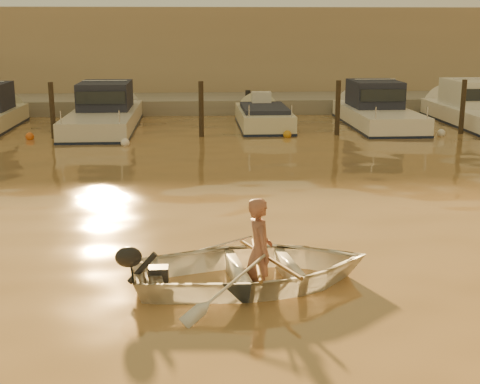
{
  "coord_description": "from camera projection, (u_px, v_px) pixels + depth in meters",
  "views": [
    {
      "loc": [
        -0.47,
        -10.36,
        3.98
      ],
      "look_at": [
        0.42,
        2.44,
        0.75
      ],
      "focal_mm": 50.0,
      "sensor_mm": 36.0,
      "label": 1
    }
  ],
  "objects": [
    {
      "name": "moored_boat_2",
      "position": [
        104.0,
        113.0,
        26.08
      ],
      "size": [
        2.45,
        8.14,
        1.75
      ],
      "primitive_type": null,
      "color": "silver",
      "rests_on": "ground_plane"
    },
    {
      "name": "person",
      "position": [
        260.0,
        251.0,
        10.39
      ],
      "size": [
        0.49,
        0.67,
        1.7
      ],
      "primitive_type": "imported",
      "rotation": [
        0.0,
        0.0,
        1.71
      ],
      "color": "#8D5646",
      "rests_on": "dinghy"
    },
    {
      "name": "piling_4",
      "position": [
        462.0,
        110.0,
        24.79
      ],
      "size": [
        0.18,
        0.18,
        2.2
      ],
      "primitive_type": "cylinder",
      "color": "#2D2319",
      "rests_on": "ground_plane"
    },
    {
      "name": "fender_d",
      "position": [
        287.0,
        135.0,
        24.17
      ],
      "size": [
        0.3,
        0.3,
        0.3
      ],
      "primitive_type": "sphere",
      "color": "orange",
      "rests_on": "ground_plane"
    },
    {
      "name": "moored_boat_5",
      "position": [
        478.0,
        109.0,
        27.09
      ],
      "size": [
        2.38,
        7.94,
        1.75
      ],
      "primitive_type": null,
      "color": "white",
      "rests_on": "ground_plane"
    },
    {
      "name": "quay",
      "position": [
        204.0,
        107.0,
        31.79
      ],
      "size": [
        52.0,
        4.0,
        1.0
      ],
      "primitive_type": "cube",
      "color": "gray",
      "rests_on": "ground_plane"
    },
    {
      "name": "moored_boat_3",
      "position": [
        264.0,
        121.0,
        26.6
      ],
      "size": [
        1.95,
        5.67,
        0.95
      ],
      "primitive_type": null,
      "color": "beige",
      "rests_on": "ground_plane"
    },
    {
      "name": "fender_e",
      "position": [
        441.0,
        133.0,
        24.48
      ],
      "size": [
        0.3,
        0.3,
        0.3
      ],
      "primitive_type": "sphere",
      "color": "silver",
      "rests_on": "ground_plane"
    },
    {
      "name": "fender_b",
      "position": [
        30.0,
        137.0,
        23.72
      ],
      "size": [
        0.3,
        0.3,
        0.3
      ],
      "primitive_type": "sphere",
      "color": "#DC5E19",
      "rests_on": "ground_plane"
    },
    {
      "name": "moored_boat_4",
      "position": [
        378.0,
        110.0,
        26.81
      ],
      "size": [
        2.35,
        7.21,
        1.75
      ],
      "primitive_type": null,
      "color": "white",
      "rests_on": "ground_plane"
    },
    {
      "name": "piling_1",
      "position": [
        52.0,
        113.0,
        23.78
      ],
      "size": [
        0.18,
        0.18,
        2.2
      ],
      "primitive_type": "cylinder",
      "color": "#2D2319",
      "rests_on": "ground_plane"
    },
    {
      "name": "oar_starboard",
      "position": [
        256.0,
        259.0,
        10.41
      ],
      "size": [
        0.13,
        2.1,
        0.13
      ],
      "primitive_type": "cylinder",
      "rotation": [
        1.54,
        0.0,
        -0.04
      ],
      "color": "brown",
      "rests_on": "dinghy"
    },
    {
      "name": "oar_port",
      "position": [
        269.0,
        258.0,
        10.45
      ],
      "size": [
        0.77,
        2.0,
        0.13
      ],
      "primitive_type": "cylinder",
      "rotation": [
        1.54,
        0.0,
        0.35
      ],
      "color": "brown",
      "rests_on": "dinghy"
    },
    {
      "name": "fender_c",
      "position": [
        125.0,
        143.0,
        22.49
      ],
      "size": [
        0.3,
        0.3,
        0.3
      ],
      "primitive_type": "sphere",
      "color": "white",
      "rests_on": "ground_plane"
    },
    {
      "name": "piling_2",
      "position": [
        201.0,
        112.0,
        24.14
      ],
      "size": [
        0.18,
        0.18,
        2.2
      ],
      "primitive_type": "cylinder",
      "color": "#2D2319",
      "rests_on": "ground_plane"
    },
    {
      "name": "ground_plane",
      "position": [
        225.0,
        272.0,
        11.02
      ],
      "size": [
        160.0,
        160.0,
        0.0
      ],
      "primitive_type": "plane",
      "color": "olive",
      "rests_on": "ground"
    },
    {
      "name": "piling_3",
      "position": [
        338.0,
        111.0,
        24.48
      ],
      "size": [
        0.18,
        0.18,
        2.2
      ],
      "primitive_type": "cylinder",
      "color": "#2D2319",
      "rests_on": "ground_plane"
    },
    {
      "name": "dinghy",
      "position": [
        253.0,
        268.0,
        10.44
      ],
      "size": [
        4.12,
        3.2,
        0.78
      ],
      "primitive_type": "imported",
      "rotation": [
        0.0,
        0.0,
        1.71
      ],
      "color": "silver",
      "rests_on": "ground_plane"
    },
    {
      "name": "waterfront_building",
      "position": [
        201.0,
        54.0,
        36.56
      ],
      "size": [
        46.0,
        7.0,
        4.8
      ],
      "primitive_type": "cube",
      "color": "#9E8466",
      "rests_on": "quay"
    },
    {
      "name": "outboard_motor",
      "position": [
        157.0,
        275.0,
        10.13
      ],
      "size": [
        0.95,
        0.52,
        0.7
      ],
      "primitive_type": null,
      "rotation": [
        0.0,
        0.0,
        0.14
      ],
      "color": "black",
      "rests_on": "dinghy"
    }
  ]
}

